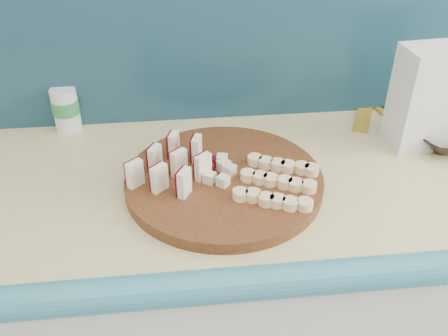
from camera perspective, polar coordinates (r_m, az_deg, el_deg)
kitchen_counter at (r=1.45m, az=12.73°, el=-15.20°), size 2.20×0.63×0.91m
backsplash at (r=1.28m, az=12.98°, el=16.42°), size 2.20×0.02×0.50m
cutting_board at (r=1.05m, az=0.00°, el=-1.48°), size 0.54×0.54×0.03m
apple_wedges at (r=1.04m, az=-5.89°, el=0.45°), size 0.17×0.18×0.06m
apple_chunks at (r=1.04m, az=-1.34°, el=-0.24°), size 0.06×0.07×0.02m
banana_slices at (r=1.02m, az=6.18°, el=-1.54°), size 0.19×0.19×0.02m
brown_bowl at (r=1.30m, az=24.04°, el=3.28°), size 0.19×0.19×0.04m
flour_bag at (r=1.24m, az=22.10°, el=7.46°), size 0.15×0.11×0.24m
canister at (r=1.30m, az=-17.63°, el=6.48°), size 0.07×0.07×0.11m
banana_peel at (r=1.39m, az=18.02°, el=5.93°), size 0.25×0.20×0.01m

